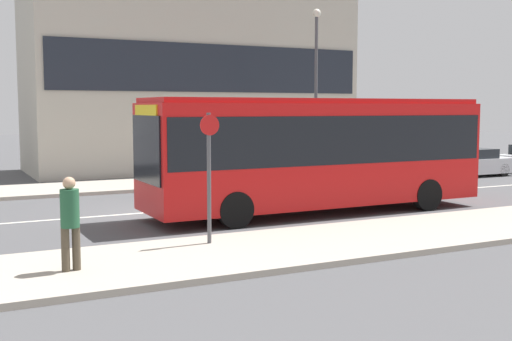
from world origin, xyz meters
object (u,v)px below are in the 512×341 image
(street_lamp, at_px, (316,75))
(city_bus, at_px, (317,148))
(pedestrian_near_stop, at_px, (70,218))
(parked_car_0, at_px, (470,163))
(bus_stop_sign, at_px, (209,168))

(street_lamp, bearing_deg, city_bus, -121.83)
(pedestrian_near_stop, relative_size, street_lamp, 0.24)
(city_bus, height_order, pedestrian_near_stop, city_bus)
(parked_car_0, height_order, street_lamp, street_lamp)
(parked_car_0, xyz_separation_m, pedestrian_near_stop, (-19.60, -9.73, 0.51))
(street_lamp, bearing_deg, bus_stop_sign, -131.17)
(city_bus, xyz_separation_m, parked_car_0, (11.69, 5.52, -1.33))
(pedestrian_near_stop, distance_m, bus_stop_sign, 3.43)
(parked_car_0, bearing_deg, pedestrian_near_stop, -153.60)
(parked_car_0, distance_m, bus_stop_sign, 18.60)
(city_bus, xyz_separation_m, bus_stop_sign, (-4.73, -3.14, -0.14))
(bus_stop_sign, bearing_deg, street_lamp, 48.83)
(bus_stop_sign, relative_size, street_lamp, 0.40)
(street_lamp, bearing_deg, pedestrian_near_stop, -136.72)
(city_bus, xyz_separation_m, street_lamp, (4.84, 7.79, 2.56))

